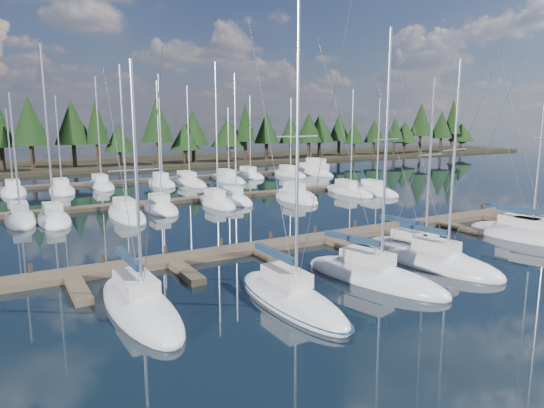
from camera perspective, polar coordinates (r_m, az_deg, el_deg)
ground at (r=47.36m, az=-2.57°, el=-1.18°), size 260.00×260.00×0.00m
far_shore at (r=103.88m, az=-18.04°, el=4.60°), size 220.00×30.00×0.60m
main_dock at (r=36.81m, az=6.54°, el=-4.16°), size 44.00×6.13×0.90m
back_docks at (r=65.11m, az=-10.54°, el=1.90°), size 50.00×21.80×0.40m
front_sailboat_0 at (r=24.66m, az=-15.31°, el=-11.49°), size 2.99×9.73×12.52m
front_sailboat_1 at (r=24.73m, az=2.20°, el=-11.01°), size 2.71×9.38×15.17m
front_sailboat_2 at (r=28.55m, az=11.82°, el=-8.31°), size 4.82×9.67×14.65m
front_sailboat_3 at (r=32.18m, az=19.23°, el=-6.59°), size 4.22×8.48×13.36m
front_sailboat_4 at (r=34.31m, az=16.87°, el=-5.47°), size 4.16×9.37×12.50m
front_sailboat_5 at (r=41.74m, az=28.80°, el=-3.52°), size 4.77×8.86×15.30m
front_sailboat_6 at (r=42.44m, az=27.63°, el=-3.25°), size 3.72×9.50×14.08m
back_sailboat_rows at (r=61.41m, az=-9.34°, el=1.52°), size 42.75×32.22×16.17m
motor_yacht_right at (r=81.15m, az=4.98°, el=3.81°), size 3.86×9.33×4.54m
tree_line at (r=93.75m, az=-17.67°, el=8.40°), size 184.59×11.29×13.76m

